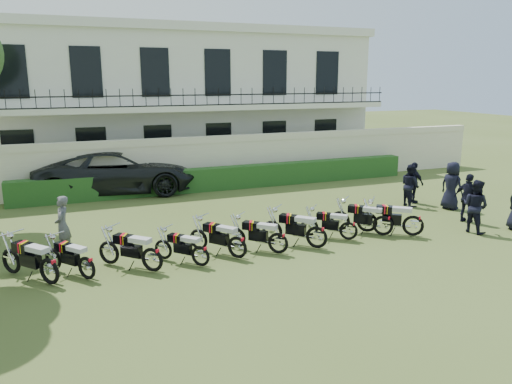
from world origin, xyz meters
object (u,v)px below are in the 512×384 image
Objects in this scene: motorcycle_2 at (152,254)px; motorcycle_6 at (317,232)px; motorcycle_4 at (237,242)px; officer_4 at (410,185)px; officer_2 at (468,198)px; motorcycle_8 at (383,221)px; motorcycle_9 at (413,221)px; officer_3 at (452,186)px; inspector at (63,225)px; officer_1 at (475,206)px; motorcycle_1 at (86,262)px; suv at (117,172)px; motorcycle_3 at (200,251)px; motorcycle_7 at (349,226)px; officer_5 at (413,183)px; motorcycle_5 at (278,238)px; motorcycle_0 at (49,265)px.

motorcycle_6 is at bearing -44.58° from motorcycle_2.
motorcycle_4 is 0.98× the size of officer_4.
officer_2 is at bearing -41.99° from motorcycle_2.
motorcycle_6 reaches higher than motorcycle_8.
motorcycle_4 is 0.96× the size of motorcycle_9.
officer_2 is (8.55, 0.47, 0.36)m from motorcycle_4.
motorcycle_8 is 3.65m from officer_2.
motorcycle_2 is 2.34m from motorcycle_4.
inspector is at bearing 76.43° from officer_3.
officer_1 reaches higher than motorcycle_6.
officer_3 is (13.21, 2.09, 0.45)m from motorcycle_1.
officer_3 is (0.75, 1.60, 0.06)m from officer_2.
officer_2 is (12.46, 0.48, 0.38)m from motorcycle_1.
officer_4 is (-1.14, 0.96, -0.09)m from officer_3.
officer_4 is at bearing -115.73° from suv.
officer_2 is (9.64, 0.66, 0.41)m from motorcycle_3.
officer_4 is (-0.39, 2.56, -0.03)m from officer_2.
suv reaches higher than officer_1.
inspector reaches higher than motorcycle_7.
motorcycle_8 is (2.51, 0.30, -0.01)m from motorcycle_6.
officer_1 is 2.93m from officer_3.
motorcycle_1 is at bearing 23.47° from inspector.
officer_3 is at bearing -30.10° from motorcycle_3.
inspector reaches higher than motorcycle_6.
suv is 13.60m from officer_3.
inspector reaches higher than motorcycle_8.
officer_2 reaches higher than motorcycle_3.
officer_4 is (10.50, 3.14, 0.32)m from motorcycle_2.
officer_3 is at bearing -24.72° from motorcycle_4.
officer_5 is (10.93, 3.49, 0.31)m from motorcycle_2.
motorcycle_2 is at bearing 134.73° from motorcycle_7.
officer_1 reaches higher than motorcycle_9.
officer_1 reaches higher than motorcycle_5.
officer_3 is 1.49m from officer_4.
motorcycle_0 is 4.76m from motorcycle_4.
officer_2 reaches higher than motorcycle_4.
officer_1 is 1.02× the size of officer_2.
motorcycle_3 is (3.67, -0.18, -0.08)m from motorcycle_0.
motorcycle_0 is 9.95m from suv.
inspector is at bearing 64.40° from motorcycle_1.
officer_5 is (3.68, 3.16, 0.31)m from motorcycle_8.
officer_1 is (8.98, -0.31, 0.42)m from motorcycle_3.
motorcycle_0 is 1.24× the size of motorcycle_3.
motorcycle_0 reaches higher than motorcycle_5.
motorcycle_1 is 0.89× the size of officer_2.
motorcycle_0 is 14.22m from officer_3.
motorcycle_0 reaches higher than motorcycle_8.
motorcycle_0 is 0.96× the size of officer_1.
inspector is 13.69m from officer_3.
officer_5 is at bearing -16.25° from motorcycle_7.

